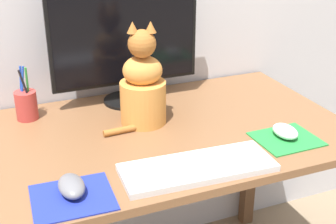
# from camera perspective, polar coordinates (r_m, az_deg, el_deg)

# --- Properties ---
(desk) EXTENTS (1.31, 0.72, 0.73)m
(desk) POSITION_cam_1_polar(r_m,az_deg,el_deg) (1.50, -3.15, -5.99)
(desk) COLOR brown
(desk) RESTS_ON ground_plane
(monitor) EXTENTS (0.52, 0.17, 0.40)m
(monitor) POSITION_cam_1_polar(r_m,az_deg,el_deg) (1.62, -5.22, 8.32)
(monitor) COLOR black
(monitor) RESTS_ON desk
(keyboard) EXTENTS (0.42, 0.17, 0.02)m
(keyboard) POSITION_cam_1_polar(r_m,az_deg,el_deg) (1.26, 3.65, -6.69)
(keyboard) COLOR silver
(keyboard) RESTS_ON desk
(mousepad_left) EXTENTS (0.20, 0.18, 0.00)m
(mousepad_left) POSITION_cam_1_polar(r_m,az_deg,el_deg) (1.18, -11.56, -10.18)
(mousepad_left) COLOR #1E2D9E
(mousepad_left) RESTS_ON desk
(mousepad_right) EXTENTS (0.19, 0.16, 0.00)m
(mousepad_right) POSITION_cam_1_polar(r_m,az_deg,el_deg) (1.46, 14.23, -3.20)
(mousepad_right) COLOR #238438
(mousepad_right) RESTS_ON desk
(computer_mouse_left) EXTENTS (0.06, 0.11, 0.04)m
(computer_mouse_left) POSITION_cam_1_polar(r_m,az_deg,el_deg) (1.18, -11.68, -8.83)
(computer_mouse_left) COLOR slate
(computer_mouse_left) RESTS_ON mousepad_left
(computer_mouse_right) EXTENTS (0.06, 0.10, 0.04)m
(computer_mouse_right) POSITION_cam_1_polar(r_m,az_deg,el_deg) (1.46, 14.09, -2.29)
(computer_mouse_right) COLOR white
(computer_mouse_right) RESTS_ON mousepad_right
(cat) EXTENTS (0.24, 0.18, 0.33)m
(cat) POSITION_cam_1_polar(r_m,az_deg,el_deg) (1.48, -3.10, 3.10)
(cat) COLOR #D6893D
(cat) RESTS_ON desk
(pen_cup) EXTENTS (0.07, 0.07, 0.18)m
(pen_cup) POSITION_cam_1_polar(r_m,az_deg,el_deg) (1.60, -16.89, 0.89)
(pen_cup) COLOR #B23833
(pen_cup) RESTS_ON desk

